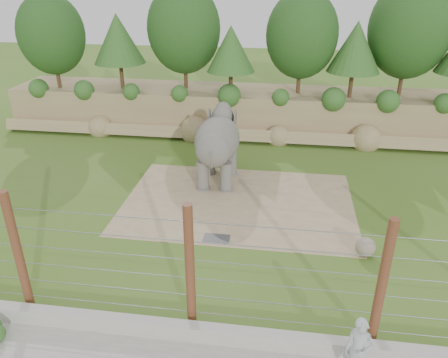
# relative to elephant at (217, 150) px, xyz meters

# --- Properties ---
(ground) EXTENTS (90.00, 90.00, 0.00)m
(ground) POSITION_rel_elephant_xyz_m (0.74, -4.95, -1.67)
(ground) COLOR #436A1A
(ground) RESTS_ON ground
(back_embankment) EXTENTS (30.00, 5.52, 8.77)m
(back_embankment) POSITION_rel_elephant_xyz_m (1.33, 7.73, 2.29)
(back_embankment) COLOR #927654
(back_embankment) RESTS_ON ground
(dirt_patch) EXTENTS (10.00, 7.00, 0.02)m
(dirt_patch) POSITION_rel_elephant_xyz_m (1.24, -1.95, -1.66)
(dirt_patch) COLOR #9B8562
(dirt_patch) RESTS_ON ground
(drain_grate) EXTENTS (1.00, 0.60, 0.03)m
(drain_grate) POSITION_rel_elephant_xyz_m (0.73, -4.95, -1.64)
(drain_grate) COLOR #262628
(drain_grate) RESTS_ON dirt_patch
(elephant) EXTENTS (1.78, 4.14, 3.35)m
(elephant) POSITION_rel_elephant_xyz_m (0.00, 0.00, 0.00)
(elephant) COLOR #635E58
(elephant) RESTS_ON ground
(stone_ball) EXTENTS (0.72, 0.72, 0.72)m
(stone_ball) POSITION_rel_elephant_xyz_m (6.16, -5.25, -1.29)
(stone_ball) COLOR gray
(stone_ball) RESTS_ON dirt_patch
(retaining_wall) EXTENTS (26.00, 0.35, 0.50)m
(retaining_wall) POSITION_rel_elephant_xyz_m (0.74, -9.95, -1.42)
(retaining_wall) COLOR #A29E96
(retaining_wall) RESTS_ON ground
(barrier_fence) EXTENTS (20.26, 0.26, 4.00)m
(barrier_fence) POSITION_rel_elephant_xyz_m (0.74, -9.45, 0.33)
(barrier_fence) COLOR #5A2B1C
(barrier_fence) RESTS_ON ground
(zookeeper) EXTENTS (0.75, 0.57, 1.85)m
(zookeeper) POSITION_rel_elephant_xyz_m (5.14, -10.64, -0.74)
(zookeeper) COLOR silver
(zookeeper) RESTS_ON walkway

